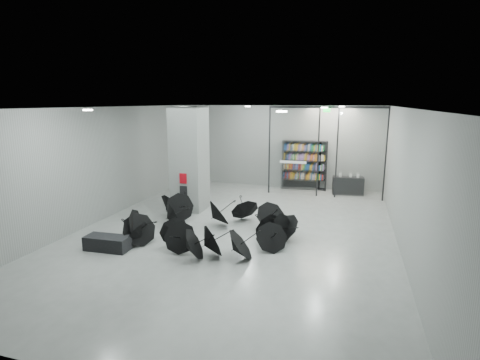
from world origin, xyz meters
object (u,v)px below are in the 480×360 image
(bench, at_px, (107,243))
(umbrella_cluster, at_px, (206,228))
(shop_counter, at_px, (348,186))
(column, at_px, (189,159))
(bookshelf, at_px, (304,165))

(bench, bearing_deg, umbrella_cluster, 34.39)
(shop_counter, bearing_deg, column, -151.20)
(shop_counter, distance_m, umbrella_cluster, 8.18)
(column, xyz_separation_m, umbrella_cluster, (1.79, -2.80, -1.71))
(umbrella_cluster, bearing_deg, column, 122.53)
(column, xyz_separation_m, bookshelf, (3.86, 4.75, -0.82))
(bench, xyz_separation_m, bookshelf, (4.41, 9.32, 0.97))
(bookshelf, bearing_deg, umbrella_cluster, -111.05)
(column, bearing_deg, bookshelf, 50.91)
(bookshelf, xyz_separation_m, umbrella_cluster, (-2.07, -7.55, -0.88))
(bench, bearing_deg, bookshelf, 61.93)
(bench, relative_size, shop_counter, 0.94)
(bookshelf, bearing_deg, column, -134.79)
(column, height_order, shop_counter, column)
(bench, relative_size, bookshelf, 0.54)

